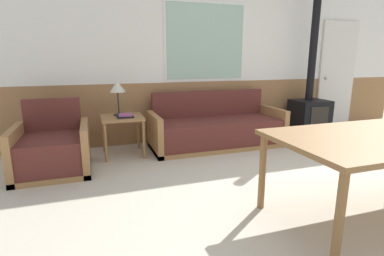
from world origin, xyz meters
The scene contains 10 objects.
ground_plane centered at (0.00, 0.00, 0.00)m, with size 16.00×16.00×0.00m, color beige.
wall_back centered at (-0.02, 2.63, 1.36)m, with size 7.20×0.09×2.70m.
couch centered at (-0.47, 2.09, 0.25)m, with size 2.02×0.80×0.82m.
armchair centered at (-2.74, 1.74, 0.26)m, with size 0.83×0.86×0.83m.
side_table centered at (-1.88, 2.10, 0.46)m, with size 0.56×0.56×0.55m.
table_lamp centered at (-1.91, 2.20, 0.92)m, with size 0.22×0.22×0.48m.
book_stack centered at (-1.84, 2.00, 0.57)m, with size 0.22×0.16×0.05m.
dining_table centered at (-0.05, -0.29, 0.66)m, with size 1.74×1.00×0.72m.
wood_stove centered at (1.34, 2.20, 0.54)m, with size 0.59×0.50×2.41m.
entry_door centered at (2.21, 2.57, 1.00)m, with size 0.80×0.09×2.00m.
Camera 1 is at (-2.26, -2.02, 1.33)m, focal length 28.00 mm.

